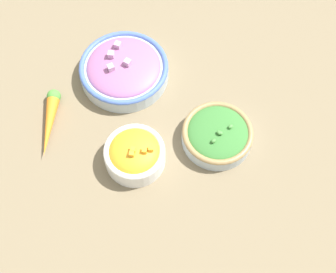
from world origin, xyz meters
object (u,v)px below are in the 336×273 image
at_px(bowl_broccoli, 217,134).
at_px(bowl_red_onion, 124,69).
at_px(loose_carrot, 50,120).
at_px(bowl_squash, 135,154).

distance_m(bowl_broccoli, bowl_red_onion, 0.26).
distance_m(bowl_red_onion, loose_carrot, 0.20).
relative_size(bowl_squash, loose_carrot, 0.88).
relative_size(bowl_broccoli, loose_carrot, 1.05).
height_order(bowl_squash, bowl_red_onion, bowl_squash).
distance_m(bowl_broccoli, loose_carrot, 0.35).
bearing_deg(bowl_broccoli, bowl_squash, 53.75).
distance_m(bowl_squash, loose_carrot, 0.20).
bearing_deg(loose_carrot, bowl_red_onion, 130.78).
xyz_separation_m(bowl_squash, bowl_red_onion, (0.15, -0.15, -0.01)).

